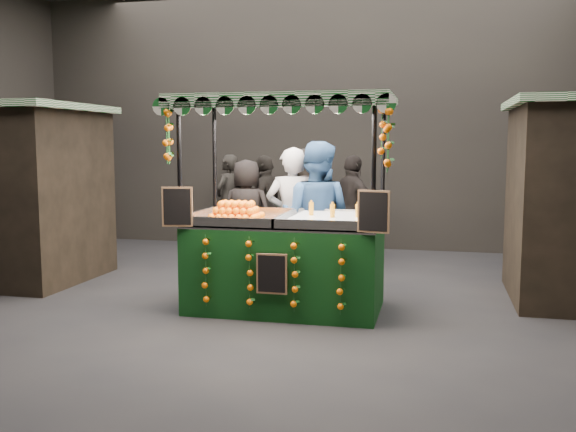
# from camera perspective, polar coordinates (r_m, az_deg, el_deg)

# --- Properties ---
(ground) EXTENTS (12.00, 12.00, 0.00)m
(ground) POSITION_cam_1_polar(r_m,az_deg,el_deg) (7.72, -2.37, -8.69)
(ground) COLOR black
(ground) RESTS_ON ground
(market_hall) EXTENTS (12.10, 10.10, 5.05)m
(market_hall) POSITION_cam_1_polar(r_m,az_deg,el_deg) (7.57, -2.49, 16.86)
(market_hall) COLOR black
(market_hall) RESTS_ON ground
(juice_stall) EXTENTS (2.67, 1.57, 2.59)m
(juice_stall) POSITION_cam_1_polar(r_m,az_deg,el_deg) (7.66, -0.22, -2.63)
(juice_stall) COLOR black
(juice_stall) RESTS_ON ground
(vendor_grey) EXTENTS (0.79, 0.59, 1.98)m
(vendor_grey) POSITION_cam_1_polar(r_m,az_deg,el_deg) (8.70, 0.38, -0.29)
(vendor_grey) COLOR gray
(vendor_grey) RESTS_ON ground
(vendor_blue) EXTENTS (1.12, 0.94, 2.06)m
(vendor_blue) POSITION_cam_1_polar(r_m,az_deg,el_deg) (8.44, 2.54, -0.24)
(vendor_blue) COLOR navy
(vendor_blue) RESTS_ON ground
(shopper_0) EXTENTS (0.62, 0.46, 1.53)m
(shopper_0) POSITION_cam_1_polar(r_m,az_deg,el_deg) (10.94, -18.89, -0.43)
(shopper_0) COLOR black
(shopper_0) RESTS_ON ground
(shopper_1) EXTENTS (0.96, 0.92, 1.56)m
(shopper_1) POSITION_cam_1_polar(r_m,az_deg,el_deg) (9.50, 1.62, -0.99)
(shopper_1) COLOR #282221
(shopper_1) RESTS_ON ground
(shopper_2) EXTENTS (1.10, 1.06, 1.84)m
(shopper_2) POSITION_cam_1_polar(r_m,az_deg,el_deg) (10.67, 5.87, 0.56)
(shopper_2) COLOR black
(shopper_2) RESTS_ON ground
(shopper_3) EXTENTS (1.23, 1.45, 1.95)m
(shopper_3) POSITION_cam_1_polar(r_m,az_deg,el_deg) (10.57, 1.77, 0.83)
(shopper_3) COLOR #2A2622
(shopper_3) RESTS_ON ground
(shopper_4) EXTENTS (0.88, 0.59, 1.77)m
(shopper_4) POSITION_cam_1_polar(r_m,az_deg,el_deg) (10.48, -3.75, 0.28)
(shopper_4) COLOR #282221
(shopper_4) RESTS_ON ground
(shopper_6) EXTENTS (0.59, 0.75, 1.82)m
(shopper_6) POSITION_cam_1_polar(r_m,az_deg,el_deg) (12.48, -5.46, 1.38)
(shopper_6) COLOR black
(shopper_6) RESTS_ON ground
(shopper_7) EXTENTS (0.60, 1.13, 1.83)m
(shopper_7) POSITION_cam_1_polar(r_m,az_deg,el_deg) (10.96, -2.02, 0.72)
(shopper_7) COLOR black
(shopper_7) RESTS_ON ground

